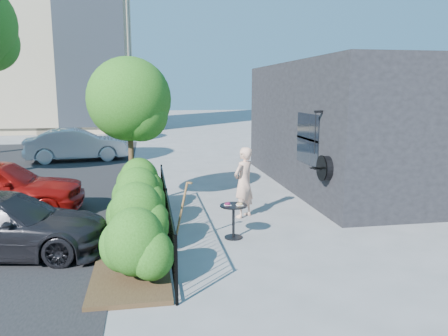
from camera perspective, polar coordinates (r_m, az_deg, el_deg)
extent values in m
plane|color=gray|center=(9.72, 1.55, -8.65)|extent=(120.00, 120.00, 0.00)
cube|color=black|center=(15.43, 18.58, 5.41)|extent=(6.00, 9.00, 4.00)
cube|color=black|center=(12.30, 10.88, 3.74)|extent=(0.04, 1.60, 1.40)
cube|color=black|center=(12.30, 10.90, 3.74)|extent=(0.05, 1.70, 0.06)
cylinder|color=black|center=(10.96, 13.11, -0.01)|extent=(0.18, 0.60, 0.60)
cylinder|color=black|center=(10.92, 12.63, -0.03)|extent=(0.03, 0.64, 0.64)
cube|color=black|center=(11.27, 12.30, 7.21)|extent=(0.25, 0.06, 0.06)
cylinder|color=black|center=(11.28, 11.82, 4.42)|extent=(0.02, 0.02, 1.05)
cylinder|color=black|center=(6.56, -6.24, -13.12)|extent=(0.05, 0.05, 1.10)
cylinder|color=black|center=(9.39, -7.49, -5.92)|extent=(0.05, 0.05, 1.10)
cylinder|color=black|center=(12.30, -8.13, -2.08)|extent=(0.05, 0.05, 1.10)
cube|color=black|center=(9.26, -7.56, -2.88)|extent=(0.03, 6.00, 0.03)
cube|color=black|center=(9.52, -7.42, -8.52)|extent=(0.03, 6.00, 0.03)
cylinder|color=black|center=(6.65, -6.30, -12.78)|extent=(0.02, 0.02, 1.04)
cylinder|color=black|center=(6.83, -6.42, -12.13)|extent=(0.02, 0.02, 1.04)
cylinder|color=black|center=(7.02, -6.52, -11.52)|extent=(0.02, 0.02, 1.04)
cylinder|color=black|center=(7.21, -6.62, -10.94)|extent=(0.02, 0.02, 1.04)
cylinder|color=black|center=(7.39, -6.72, -10.38)|extent=(0.02, 0.02, 1.04)
cylinder|color=black|center=(7.58, -6.81, -9.86)|extent=(0.02, 0.02, 1.04)
cylinder|color=black|center=(7.77, -6.90, -9.36)|extent=(0.02, 0.02, 1.04)
cylinder|color=black|center=(7.96, -6.98, -8.88)|extent=(0.02, 0.02, 1.04)
cylinder|color=black|center=(8.15, -7.06, -8.42)|extent=(0.02, 0.02, 1.04)
cylinder|color=black|center=(8.34, -7.13, -7.99)|extent=(0.02, 0.02, 1.04)
cylinder|color=black|center=(8.53, -7.20, -7.58)|extent=(0.02, 0.02, 1.04)
cylinder|color=black|center=(8.72, -7.27, -7.18)|extent=(0.02, 0.02, 1.04)
cylinder|color=black|center=(8.91, -7.34, -6.80)|extent=(0.02, 0.02, 1.04)
cylinder|color=black|center=(9.10, -7.40, -6.43)|extent=(0.02, 0.02, 1.04)
cylinder|color=black|center=(9.29, -7.46, -6.09)|extent=(0.02, 0.02, 1.04)
cylinder|color=black|center=(9.48, -7.51, -5.75)|extent=(0.02, 0.02, 1.04)
cylinder|color=black|center=(9.68, -7.57, -5.43)|extent=(0.02, 0.02, 1.04)
cylinder|color=black|center=(9.87, -7.62, -5.12)|extent=(0.02, 0.02, 1.04)
cylinder|color=black|center=(10.06, -7.67, -4.82)|extent=(0.02, 0.02, 1.04)
cylinder|color=black|center=(10.25, -7.72, -4.54)|extent=(0.02, 0.02, 1.04)
cylinder|color=black|center=(10.45, -7.76, -4.26)|extent=(0.02, 0.02, 1.04)
cylinder|color=black|center=(10.64, -7.81, -4.00)|extent=(0.02, 0.02, 1.04)
cylinder|color=black|center=(10.84, -7.85, -3.74)|extent=(0.02, 0.02, 1.04)
cylinder|color=black|center=(11.03, -7.89, -3.49)|extent=(0.02, 0.02, 1.04)
cylinder|color=black|center=(11.22, -7.93, -3.26)|extent=(0.02, 0.02, 1.04)
cylinder|color=black|center=(11.42, -7.97, -3.03)|extent=(0.02, 0.02, 1.04)
cylinder|color=black|center=(11.61, -8.01, -2.80)|extent=(0.02, 0.02, 1.04)
cylinder|color=black|center=(11.81, -8.05, -2.59)|extent=(0.02, 0.02, 1.04)
cylinder|color=black|center=(12.00, -8.08, -2.38)|extent=(0.02, 0.02, 1.04)
cylinder|color=black|center=(12.20, -8.11, -2.18)|extent=(0.02, 0.02, 1.04)
cube|color=#382616|center=(9.54, -11.67, -8.99)|extent=(1.30, 6.00, 0.08)
ellipsoid|color=#205012|center=(7.24, -11.51, -9.70)|extent=(1.10, 1.10, 1.24)
ellipsoid|color=#205012|center=(8.76, -11.27, -6.17)|extent=(1.10, 1.10, 1.24)
ellipsoid|color=#205012|center=(10.21, -11.11, -3.83)|extent=(1.10, 1.10, 1.24)
ellipsoid|color=#205012|center=(11.58, -11.00, -2.17)|extent=(1.10, 1.10, 1.24)
cylinder|color=#3F2B19|center=(11.98, -12.00, 0.64)|extent=(0.14, 0.14, 2.40)
sphere|color=#205012|center=(11.83, -12.29, 8.50)|extent=(2.20, 2.20, 2.20)
sphere|color=#205012|center=(11.63, -10.78, 6.90)|extent=(1.43, 1.43, 1.43)
cylinder|color=black|center=(9.29, 1.25, -4.94)|extent=(0.58, 0.58, 0.03)
cylinder|color=black|center=(9.39, 1.25, -7.05)|extent=(0.06, 0.06, 0.70)
cylinder|color=black|center=(9.49, 1.24, -9.03)|extent=(0.39, 0.39, 0.03)
cube|color=white|center=(9.28, 0.47, -4.83)|extent=(0.15, 0.15, 0.01)
cube|color=white|center=(9.27, 2.05, -4.86)|extent=(0.15, 0.15, 0.01)
torus|color=#4C0C29|center=(9.28, 0.47, -4.69)|extent=(0.13, 0.13, 0.04)
torus|color=tan|center=(9.27, 2.05, -4.71)|extent=(0.13, 0.13, 0.04)
imported|color=#E5AE94|center=(10.82, 2.58, -1.89)|extent=(0.76, 0.73, 1.76)
cylinder|color=brown|center=(8.94, -5.58, -5.58)|extent=(0.30, 0.05, 1.19)
cube|color=gray|center=(9.12, -6.62, -9.38)|extent=(0.08, 0.17, 0.25)
cylinder|color=brown|center=(8.82, -4.45, -1.95)|extent=(0.10, 0.10, 0.05)
imported|color=#A9A9AD|center=(20.59, -18.66, 2.90)|extent=(4.58, 2.19, 1.45)
imported|color=black|center=(9.44, -26.87, -6.59)|extent=(4.30, 2.28, 1.19)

